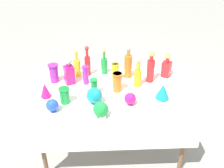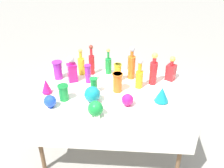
{
  "view_description": "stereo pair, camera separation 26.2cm",
  "coord_description": "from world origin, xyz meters",
  "px_view_note": "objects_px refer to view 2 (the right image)",
  "views": [
    {
      "loc": [
        -0.1,
        -2.25,
        2.2
      ],
      "look_at": [
        0.0,
        0.0,
        0.86
      ],
      "focal_mm": 40.0,
      "sensor_mm": 36.0,
      "label": 1
    },
    {
      "loc": [
        0.16,
        -2.25,
        2.2
      ],
      "look_at": [
        0.0,
        0.0,
        0.86
      ],
      "focal_mm": 40.0,
      "sensor_mm": 36.0,
      "label": 2
    }
  ],
  "objects_px": {
    "square_decanter_0": "(72,70)",
    "slender_vase_2": "(94,85)",
    "round_bowl_1": "(50,101)",
    "slender_vase_5": "(58,70)",
    "tall_bottle_4": "(139,76)",
    "cardboard_box_behind_left": "(101,89)",
    "tall_bottle_0": "(108,64)",
    "round_bowl_0": "(92,94)",
    "round_bowl_3": "(128,100)",
    "tall_bottle_2": "(92,62)",
    "tall_bottle_3": "(153,71)",
    "slender_vase_4": "(118,72)",
    "fluted_vase_1": "(162,94)",
    "square_decanter_1": "(171,70)",
    "slender_vase_3": "(117,82)",
    "round_bowl_2": "(96,109)",
    "fluted_vase_0": "(46,86)",
    "slender_vase_1": "(64,92)",
    "tall_bottle_1": "(81,64)",
    "slender_vase_0": "(88,73)",
    "tall_bottle_5": "(131,65)"
  },
  "relations": [
    {
      "from": "square_decanter_1",
      "to": "round_bowl_0",
      "type": "distance_m",
      "value": 0.98
    },
    {
      "from": "round_bowl_3",
      "to": "slender_vase_1",
      "type": "bearing_deg",
      "value": 174.74
    },
    {
      "from": "square_decanter_1",
      "to": "slender_vase_3",
      "type": "height_order",
      "value": "square_decanter_1"
    },
    {
      "from": "slender_vase_2",
      "to": "round_bowl_1",
      "type": "height_order",
      "value": "slender_vase_2"
    },
    {
      "from": "square_decanter_1",
      "to": "tall_bottle_2",
      "type": "bearing_deg",
      "value": 175.37
    },
    {
      "from": "tall_bottle_4",
      "to": "round_bowl_1",
      "type": "height_order",
      "value": "tall_bottle_4"
    },
    {
      "from": "tall_bottle_3",
      "to": "slender_vase_4",
      "type": "bearing_deg",
      "value": 175.52
    },
    {
      "from": "slender_vase_5",
      "to": "round_bowl_2",
      "type": "relative_size",
      "value": 1.39
    },
    {
      "from": "tall_bottle_3",
      "to": "fluted_vase_1",
      "type": "bearing_deg",
      "value": -79.66
    },
    {
      "from": "square_decanter_0",
      "to": "slender_vase_2",
      "type": "relative_size",
      "value": 1.77
    },
    {
      "from": "fluted_vase_0",
      "to": "cardboard_box_behind_left",
      "type": "xyz_separation_m",
      "value": [
        0.45,
        1.04,
        -0.66
      ]
    },
    {
      "from": "slender_vase_3",
      "to": "square_decanter_1",
      "type": "bearing_deg",
      "value": 26.4
    },
    {
      "from": "round_bowl_2",
      "to": "cardboard_box_behind_left",
      "type": "bearing_deg",
      "value": 94.7
    },
    {
      "from": "round_bowl_1",
      "to": "slender_vase_4",
      "type": "bearing_deg",
      "value": 41.57
    },
    {
      "from": "tall_bottle_0",
      "to": "round_bowl_1",
      "type": "height_order",
      "value": "tall_bottle_0"
    },
    {
      "from": "tall_bottle_1",
      "to": "round_bowl_2",
      "type": "bearing_deg",
      "value": -71.23
    },
    {
      "from": "tall_bottle_5",
      "to": "round_bowl_2",
      "type": "height_order",
      "value": "tall_bottle_5"
    },
    {
      "from": "tall_bottle_3",
      "to": "slender_vase_1",
      "type": "relative_size",
      "value": 2.28
    },
    {
      "from": "slender_vase_3",
      "to": "round_bowl_0",
      "type": "height_order",
      "value": "slender_vase_3"
    },
    {
      "from": "tall_bottle_4",
      "to": "round_bowl_3",
      "type": "distance_m",
      "value": 0.38
    },
    {
      "from": "slender_vase_1",
      "to": "slender_vase_5",
      "type": "xyz_separation_m",
      "value": [
        -0.17,
        0.43,
        0.02
      ]
    },
    {
      "from": "square_decanter_1",
      "to": "fluted_vase_0",
      "type": "xyz_separation_m",
      "value": [
        -1.34,
        -0.38,
        -0.03
      ]
    },
    {
      "from": "tall_bottle_2",
      "to": "round_bowl_0",
      "type": "bearing_deg",
      "value": -81.62
    },
    {
      "from": "tall_bottle_0",
      "to": "slender_vase_1",
      "type": "distance_m",
      "value": 0.72
    },
    {
      "from": "slender_vase_4",
      "to": "fluted_vase_0",
      "type": "xyz_separation_m",
      "value": [
        -0.74,
        -0.31,
        -0.03
      ]
    },
    {
      "from": "round_bowl_1",
      "to": "slender_vase_5",
      "type": "bearing_deg",
      "value": 96.69
    },
    {
      "from": "slender_vase_0",
      "to": "slender_vase_2",
      "type": "distance_m",
      "value": 0.24
    },
    {
      "from": "tall_bottle_2",
      "to": "slender_vase_5",
      "type": "relative_size",
      "value": 1.74
    },
    {
      "from": "square_decanter_0",
      "to": "round_bowl_1",
      "type": "xyz_separation_m",
      "value": [
        -0.11,
        -0.52,
        -0.07
      ]
    },
    {
      "from": "tall_bottle_1",
      "to": "slender_vase_3",
      "type": "relative_size",
      "value": 1.52
    },
    {
      "from": "slender_vase_3",
      "to": "tall_bottle_0",
      "type": "bearing_deg",
      "value": 107.88
    },
    {
      "from": "tall_bottle_0",
      "to": "slender_vase_2",
      "type": "xyz_separation_m",
      "value": [
        -0.12,
        -0.45,
        -0.02
      ]
    },
    {
      "from": "slender_vase_0",
      "to": "slender_vase_4",
      "type": "height_order",
      "value": "slender_vase_0"
    },
    {
      "from": "tall_bottle_3",
      "to": "fluted_vase_1",
      "type": "distance_m",
      "value": 0.37
    },
    {
      "from": "fluted_vase_1",
      "to": "square_decanter_0",
      "type": "bearing_deg",
      "value": 160.11
    },
    {
      "from": "round_bowl_0",
      "to": "round_bowl_1",
      "type": "relative_size",
      "value": 1.32
    },
    {
      "from": "tall_bottle_4",
      "to": "cardboard_box_behind_left",
      "type": "distance_m",
      "value": 1.23
    },
    {
      "from": "round_bowl_1",
      "to": "cardboard_box_behind_left",
      "type": "xyz_separation_m",
      "value": [
        0.34,
        1.28,
        -0.65
      ]
    },
    {
      "from": "slender_vase_3",
      "to": "round_bowl_1",
      "type": "relative_size",
      "value": 1.66
    },
    {
      "from": "tall_bottle_0",
      "to": "tall_bottle_1",
      "type": "xyz_separation_m",
      "value": [
        -0.32,
        -0.04,
        0.01
      ]
    },
    {
      "from": "tall_bottle_2",
      "to": "square_decanter_0",
      "type": "relative_size",
      "value": 1.19
    },
    {
      "from": "tall_bottle_2",
      "to": "fluted_vase_0",
      "type": "bearing_deg",
      "value": -132.4
    },
    {
      "from": "slender_vase_1",
      "to": "slender_vase_3",
      "type": "xyz_separation_m",
      "value": [
        0.53,
        0.2,
        0.03
      ]
    },
    {
      "from": "tall_bottle_1",
      "to": "slender_vase_5",
      "type": "distance_m",
      "value": 0.28
    },
    {
      "from": "tall_bottle_1",
      "to": "round_bowl_2",
      "type": "relative_size",
      "value": 2.11
    },
    {
      "from": "tall_bottle_1",
      "to": "slender_vase_2",
      "type": "relative_size",
      "value": 1.84
    },
    {
      "from": "tall_bottle_2",
      "to": "tall_bottle_5",
      "type": "bearing_deg",
      "value": -8.23
    },
    {
      "from": "fluted_vase_1",
      "to": "round_bowl_2",
      "type": "distance_m",
      "value": 0.69
    },
    {
      "from": "tall_bottle_4",
      "to": "square_decanter_0",
      "type": "bearing_deg",
      "value": 173.25
    },
    {
      "from": "cardboard_box_behind_left",
      "to": "tall_bottle_4",
      "type": "bearing_deg",
      "value": -58.38
    }
  ]
}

